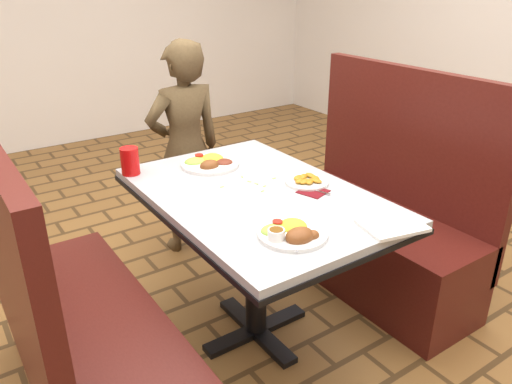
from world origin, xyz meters
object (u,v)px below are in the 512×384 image
Objects in this scene: booth_bench_left at (82,342)px; booth_bench_right at (377,229)px; near_dinner_plate at (292,229)px; diner_person at (185,150)px; red_tumbler at (130,161)px; plantain_plate at (307,181)px; far_dinner_plate at (209,160)px; dining_table at (256,212)px.

booth_bench_left is 1.00× the size of booth_bench_right.
booth_bench_left reaches higher than near_dinner_plate.
booth_bench_right is (1.60, 0.00, 0.00)m from booth_bench_left.
red_tumbler is at bearing 44.06° from diner_person.
plantain_plate is 1.51× the size of red_tumbler.
near_dinner_plate is 0.90× the size of far_dinner_plate.
plantain_plate is at bearing 97.38° from diner_person.
near_dinner_plate reaches higher than dining_table.
booth_bench_right is at bearing -23.38° from red_tumbler.
near_dinner_plate is at bearing -97.99° from far_dinner_plate.
diner_person reaches higher than booth_bench_left.
red_tumbler is at bearing 137.38° from plantain_plate.
booth_bench_left and booth_bench_right have the same top height.
diner_person is at bearing 81.40° from dining_table.
dining_table is 9.60× the size of red_tumbler.
booth_bench_right is at bearing 0.00° from dining_table.
plantain_plate is at bearing -61.12° from far_dinner_plate.
booth_bench_left reaches higher than plantain_plate.
far_dinner_plate is 1.46× the size of plantain_plate.
booth_bench_left is at bearing 180.00° from booth_bench_right.
near_dinner_plate is 0.93m from red_tumbler.
plantain_plate is at bearing 44.09° from near_dinner_plate.
dining_table is at bearing -54.29° from red_tumbler.
diner_person is (0.14, 0.96, -0.01)m from dining_table.
booth_bench_left is at bearing 177.23° from plantain_plate.
booth_bench_left is at bearing -153.77° from far_dinner_plate.
near_dinner_plate is at bearing -156.75° from booth_bench_right.
diner_person is at bearing 124.39° from booth_bench_right.
booth_bench_left is 4.30× the size of far_dinner_plate.
far_dinner_plate is 2.21× the size of red_tumbler.
booth_bench_right reaches higher than far_dinner_plate.
far_dinner_plate reaches higher than dining_table.
red_tumbler is (-0.36, 0.11, 0.04)m from far_dinner_plate.
dining_table is 0.86m from booth_bench_left.
diner_person is 0.70m from red_tumbler.
diner_person is at bearing 95.35° from plantain_plate.
booth_bench_right is 1.09m from near_dinner_plate.
red_tumbler is (-0.50, -0.45, 0.17)m from diner_person.
dining_table is 0.95× the size of diner_person.
diner_person is 1.38m from near_dinner_plate.
diner_person is 0.60m from far_dinner_plate.
far_dinner_plate is at bearing 77.23° from diner_person.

